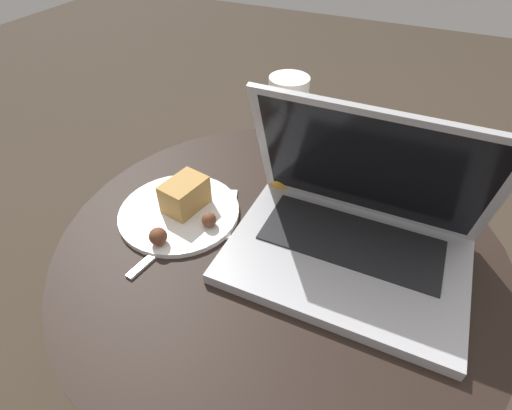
% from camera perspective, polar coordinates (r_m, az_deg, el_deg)
% --- Properties ---
extents(ground_plane, '(6.00, 6.00, 0.00)m').
position_cam_1_polar(ground_plane, '(1.06, 2.25, -24.07)').
color(ground_plane, '#382D23').
extents(table, '(0.71, 0.71, 0.50)m').
position_cam_1_polar(table, '(0.73, 3.04, -11.34)').
color(table, '#515156').
rests_on(table, ground_plane).
extents(napkin, '(0.21, 0.18, 0.00)m').
position_cam_1_polar(napkin, '(0.71, -10.34, -0.85)').
color(napkin, white).
rests_on(napkin, table).
extents(laptop, '(0.35, 0.24, 0.24)m').
position_cam_1_polar(laptop, '(0.61, 13.65, -3.42)').
color(laptop, '#B2B2B7').
rests_on(laptop, table).
extents(beer_glass, '(0.06, 0.06, 0.21)m').
position_cam_1_polar(beer_glass, '(0.69, 4.33, 9.63)').
color(beer_glass, gold).
rests_on(beer_glass, table).
extents(snack_plate, '(0.21, 0.21, 0.06)m').
position_cam_1_polar(snack_plate, '(0.69, -10.71, -0.40)').
color(snack_plate, white).
rests_on(snack_plate, table).
extents(fork, '(0.05, 0.19, 0.01)m').
position_cam_1_polar(fork, '(0.67, -10.89, -3.94)').
color(fork, silver).
rests_on(fork, table).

